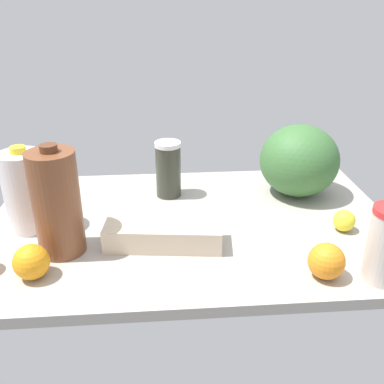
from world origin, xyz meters
TOP-DOWN VIEW (x-y plane):
  - countertop at (0.00, 0.00)cm, footprint 120.00×76.00cm
  - chocolate_milk_jug at (-35.18, -12.19)cm, footprint 12.06×12.06cm
  - egg_carton at (-8.62, -11.77)cm, footprint 32.14×14.13cm
  - shaker_bottle at (-6.28, 19.45)cm, footprint 8.47×8.47cm
  - milk_jug at (-46.77, 0.84)cm, footprint 11.90×11.90cm
  - watermelon at (36.74, 17.53)cm, footprint 25.73×25.73cm
  - orange_loose at (-40.06, -23.57)cm, footprint 8.58×8.58cm
  - lemon_by_jug at (-51.15, 27.12)cm, footprint 6.91×6.91cm
  - orange_near_front at (29.71, -28.92)cm, footprint 8.80×8.80cm
  - lemon_far_back at (42.88, -7.93)cm, footprint 6.18×6.18cm

SIDE VIEW (x-z plane):
  - countertop at x=0.00cm, z-range 0.00..3.00cm
  - lemon_far_back at x=42.88cm, z-range 3.00..9.18cm
  - egg_carton at x=-8.62cm, z-range 3.00..9.51cm
  - lemon_by_jug at x=-51.15cm, z-range 3.00..9.91cm
  - orange_loose at x=-40.06cm, z-range 3.00..11.58cm
  - orange_near_front at x=29.71cm, z-range 3.00..11.80cm
  - shaker_bottle at x=-6.28cm, z-range 3.04..21.68cm
  - milk_jug at x=-46.77cm, z-range 2.22..26.97cm
  - watermelon at x=36.74cm, z-range 3.00..26.61cm
  - chocolate_milk_jug at x=-35.18cm, z-range 2.22..31.67cm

